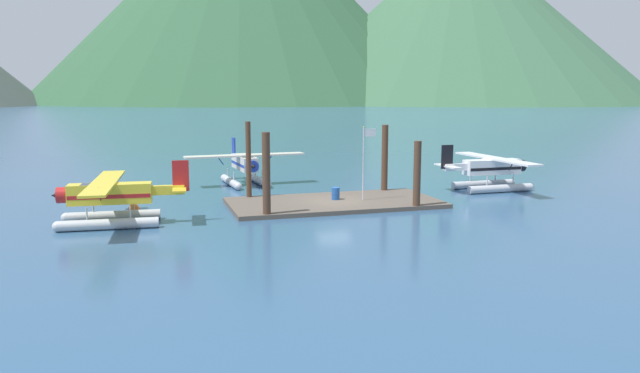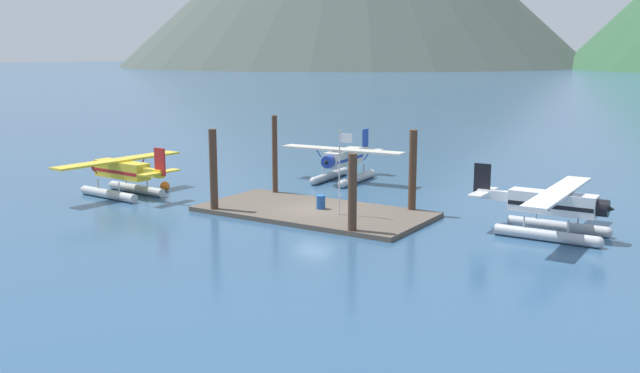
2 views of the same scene
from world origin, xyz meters
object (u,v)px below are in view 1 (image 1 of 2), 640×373
object	(u,v)px
mooring_buoy	(134,209)
seaplane_cream_bow_left	(245,167)
fuel_drum	(336,193)
seaplane_white_stbd_fwd	(492,171)
seaplane_yellow_port_aft	(110,199)
flagpole	(365,154)

from	to	relation	value
mooring_buoy	seaplane_cream_bow_left	bearing A→B (deg)	49.64
fuel_drum	seaplane_white_stbd_fwd	xyz separation A→B (m)	(14.21, 2.12, 0.84)
seaplane_white_stbd_fwd	seaplane_yellow_port_aft	bearing A→B (deg)	-170.25
mooring_buoy	seaplane_yellow_port_aft	size ratio (longest dim) A/B	0.07
fuel_drum	seaplane_cream_bow_left	world-z (taller)	seaplane_cream_bow_left
fuel_drum	seaplane_yellow_port_aft	xyz separation A→B (m)	(-15.23, -2.94, 0.84)
fuel_drum	mooring_buoy	xyz separation A→B (m)	(-13.95, 0.03, -0.38)
mooring_buoy	seaplane_yellow_port_aft	distance (m)	3.45
seaplane_cream_bow_left	seaplane_white_stbd_fwd	xyz separation A→B (m)	(18.95, -8.74, 0.00)
mooring_buoy	seaplane_white_stbd_fwd	xyz separation A→B (m)	(28.15, 2.09, 1.21)
seaplane_yellow_port_aft	fuel_drum	bearing A→B (deg)	10.92
flagpole	seaplane_white_stbd_fwd	xyz separation A→B (m)	(12.24, 2.85, -2.06)
flagpole	seaplane_cream_bow_left	world-z (taller)	flagpole
seaplane_white_stbd_fwd	seaplane_cream_bow_left	bearing A→B (deg)	155.25
fuel_drum	seaplane_cream_bow_left	xyz separation A→B (m)	(-4.75, 10.86, 0.84)
seaplane_cream_bow_left	seaplane_yellow_port_aft	distance (m)	17.33
seaplane_white_stbd_fwd	mooring_buoy	bearing A→B (deg)	-175.75
mooring_buoy	seaplane_yellow_port_aft	xyz separation A→B (m)	(-1.28, -2.97, 1.21)
seaplane_white_stbd_fwd	fuel_drum	bearing A→B (deg)	-171.51
flagpole	seaplane_white_stbd_fwd	world-z (taller)	flagpole
fuel_drum	seaplane_yellow_port_aft	bearing A→B (deg)	-169.08
flagpole	fuel_drum	bearing A→B (deg)	159.54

